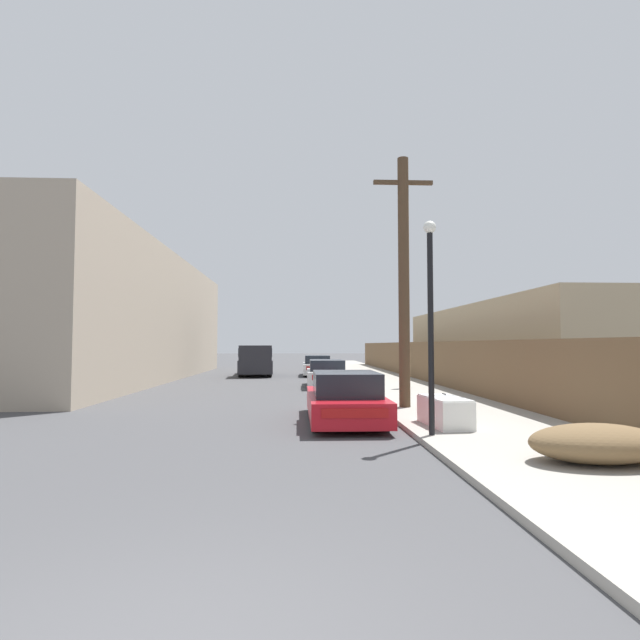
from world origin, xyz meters
TOP-DOWN VIEW (x-y plane):
  - sidewalk_curb at (5.30, 23.50)m, footprint 4.20×63.00m
  - discarded_fridge at (4.11, 8.28)m, footprint 0.87×1.77m
  - parked_sports_car_red at (1.96, 9.68)m, footprint 1.83×4.67m
  - car_parked_mid at (2.13, 20.33)m, footprint 1.87×4.27m
  - car_parked_far at (2.01, 28.64)m, footprint 1.82×4.30m
  - pickup_truck at (-1.86, 28.50)m, footprint 2.47×5.66m
  - utility_pole at (3.95, 11.72)m, footprint 1.80×0.33m
  - street_lamp at (3.50, 7.14)m, footprint 0.26×0.26m
  - brush_pile at (5.45, 4.67)m, footprint 2.13×1.33m
  - wooden_fence at (7.25, 22.32)m, footprint 0.08×44.02m
  - building_left_block at (-9.36, 25.33)m, footprint 7.00×26.63m
  - building_right_house at (11.76, 21.46)m, footprint 6.00×19.33m
  - pedestrian at (5.31, 17.98)m, footprint 0.34×0.34m

SIDE VIEW (x-z plane):
  - sidewalk_curb at x=5.30m, z-range 0.00..0.12m
  - brush_pile at x=5.45m, z-range 0.12..0.72m
  - discarded_fridge at x=4.11m, z-range 0.11..0.78m
  - parked_sports_car_red at x=1.96m, z-range -0.06..1.22m
  - car_parked_mid at x=2.13m, z-range -0.03..1.22m
  - car_parked_far at x=2.01m, z-range -0.04..1.25m
  - pickup_truck at x=-1.86m, z-range 0.00..1.91m
  - pedestrian at x=5.31m, z-range 0.15..1.95m
  - wooden_fence at x=7.25m, z-range 0.12..2.11m
  - building_right_house at x=11.76m, z-range 0.00..3.86m
  - street_lamp at x=3.50m, z-range 0.49..4.90m
  - building_left_block at x=-9.36m, z-range 0.00..6.94m
  - utility_pole at x=3.95m, z-range 0.21..7.70m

